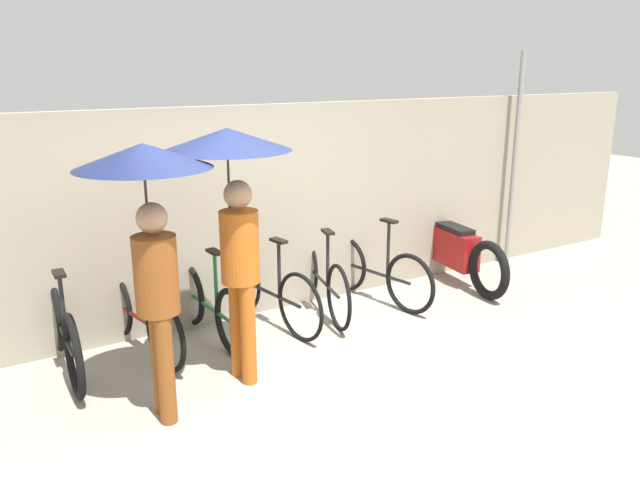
{
  "coord_description": "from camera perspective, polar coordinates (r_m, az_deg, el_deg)",
  "views": [
    {
      "loc": [
        -2.34,
        -3.69,
        2.62
      ],
      "look_at": [
        0.63,
        1.24,
        1.0
      ],
      "focal_mm": 35.0,
      "sensor_mm": 36.0,
      "label": 1
    }
  ],
  "objects": [
    {
      "name": "parked_bicycle_2",
      "position": [
        6.22,
        -10.1,
        -5.9
      ],
      "size": [
        0.44,
        1.62,
        1.1
      ],
      "rotation": [
        0.0,
        0.0,
        1.65
      ],
      "color": "black",
      "rests_on": "ground"
    },
    {
      "name": "parked_bicycle_4",
      "position": [
        6.83,
        0.18,
        -3.51
      ],
      "size": [
        0.56,
        1.73,
        1.02
      ],
      "rotation": [
        0.0,
        0.0,
        1.34
      ],
      "color": "black",
      "rests_on": "ground"
    },
    {
      "name": "motorcycle",
      "position": [
        7.94,
        12.12,
        -0.91
      ],
      "size": [
        0.58,
        2.07,
        0.91
      ],
      "rotation": [
        0.0,
        0.0,
        1.43
      ],
      "color": "black",
      "rests_on": "ground"
    },
    {
      "name": "awning_pole",
      "position": [
        8.61,
        17.36,
        6.83
      ],
      "size": [
        0.07,
        0.07,
        2.79
      ],
      "color": "gray",
      "rests_on": "ground"
    },
    {
      "name": "parked_bicycle_3",
      "position": [
        6.49,
        -4.72,
        -4.57
      ],
      "size": [
        0.45,
        1.72,
        1.1
      ],
      "rotation": [
        0.0,
        0.0,
        1.72
      ],
      "color": "black",
      "rests_on": "ground"
    },
    {
      "name": "parked_bicycle_1",
      "position": [
        6.1,
        -16.26,
        -6.7
      ],
      "size": [
        0.49,
        1.67,
        1.05
      ],
      "rotation": [
        0.0,
        0.0,
        1.76
      ],
      "color": "black",
      "rests_on": "ground"
    },
    {
      "name": "parked_bicycle_0",
      "position": [
        5.94,
        -22.41,
        -7.76
      ],
      "size": [
        0.44,
        1.73,
        0.98
      ],
      "rotation": [
        0.0,
        0.0,
        1.55
      ],
      "color": "black",
      "rests_on": "ground"
    },
    {
      "name": "pedestrian_center",
      "position": [
        5.09,
        -8.07,
        5.08
      ],
      "size": [
        1.04,
        1.04,
        2.14
      ],
      "rotation": [
        0.0,
        0.0,
        0.11
      ],
      "color": "#B25619",
      "rests_on": "ground"
    },
    {
      "name": "parked_bicycle_5",
      "position": [
        7.12,
        5.09,
        -2.83
      ],
      "size": [
        0.51,
        1.65,
        1.0
      ],
      "rotation": [
        0.0,
        0.0,
        1.77
      ],
      "color": "black",
      "rests_on": "ground"
    },
    {
      "name": "pedestrian_leading",
      "position": [
        4.63,
        -15.42,
        2.86
      ],
      "size": [
        0.99,
        0.99,
        2.09
      ],
      "rotation": [
        0.0,
        0.0,
        -0.07
      ],
      "color": "brown",
      "rests_on": "ground"
    },
    {
      "name": "back_wall",
      "position": [
        6.49,
        -9.05,
        2.14
      ],
      "size": [
        12.59,
        0.12,
        2.23
      ],
      "color": "gray",
      "rests_on": "ground"
    },
    {
      "name": "ground_plane",
      "position": [
        5.09,
        1.19,
        -15.23
      ],
      "size": [
        30.0,
        30.0,
        0.0
      ],
      "primitive_type": "plane",
      "color": "gray"
    }
  ]
}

